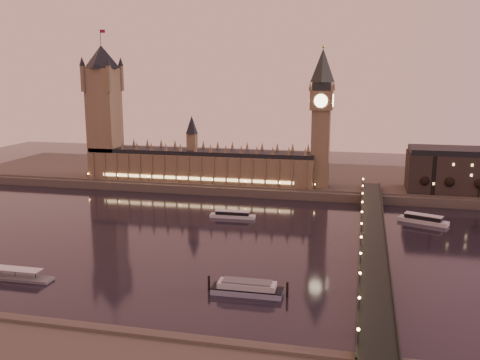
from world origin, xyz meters
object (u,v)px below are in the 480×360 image
at_px(moored_barge, 247,288).
at_px(cruise_boat_a, 232,215).
at_px(cruise_boat_b, 423,219).
at_px(pontoon_pier, 7,275).

bearing_deg(moored_barge, cruise_boat_a, 105.71).
distance_m(cruise_boat_a, moored_barge, 119.71).
distance_m(cruise_boat_b, pontoon_pier, 235.84).
relative_size(cruise_boat_b, pontoon_pier, 0.69).
bearing_deg(cruise_boat_b, moored_barge, -101.22).
bearing_deg(cruise_boat_a, moored_barge, -74.64).
relative_size(moored_barge, pontoon_pier, 0.79).
height_order(cruise_boat_a, moored_barge, moored_barge).
height_order(cruise_boat_b, pontoon_pier, pontoon_pier).
distance_m(cruise_boat_a, cruise_boat_b, 118.31).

